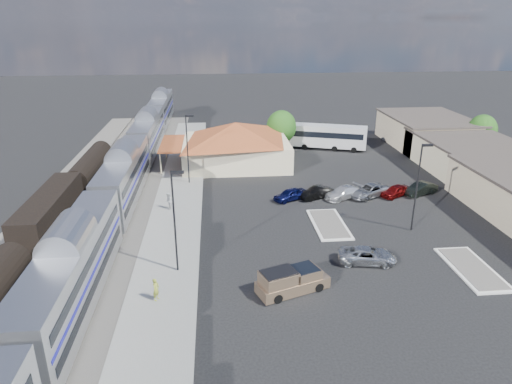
{
  "coord_description": "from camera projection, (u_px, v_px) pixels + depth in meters",
  "views": [
    {
      "loc": [
        -7.51,
        -40.12,
        20.11
      ],
      "look_at": [
        -3.34,
        4.92,
        2.8
      ],
      "focal_mm": 32.0,
      "sensor_mm": 36.0,
      "label": 1
    }
  ],
  "objects": [
    {
      "name": "suv",
      "position": [
        367.0,
        255.0,
        39.81
      ],
      "size": [
        5.36,
        3.15,
        1.4
      ],
      "primitive_type": "imported",
      "rotation": [
        0.0,
        0.0,
        1.4
      ],
      "color": "#A9ADB1",
      "rests_on": "ground"
    },
    {
      "name": "lamp_lot",
      "position": [
        419.0,
        180.0,
        44.28
      ],
      "size": [
        1.08,
        0.25,
        9.0
      ],
      "color": "black",
      "rests_on": "ground"
    },
    {
      "name": "parked_car_b",
      "position": [
        316.0,
        193.0,
        54.09
      ],
      "size": [
        4.5,
        3.04,
        1.4
      ],
      "primitive_type": "imported",
      "rotation": [
        0.0,
        0.0,
        -1.17
      ],
      "color": "black",
      "rests_on": "ground"
    },
    {
      "name": "traffic_island_north",
      "position": [
        472.0,
        269.0,
        38.87
      ],
      "size": [
        3.3,
        7.5,
        0.21
      ],
      "color": "silver",
      "rests_on": "ground"
    },
    {
      "name": "person_a",
      "position": [
        156.0,
        289.0,
        34.15
      ],
      "size": [
        0.66,
        0.78,
        1.8
      ],
      "primitive_type": "imported",
      "rotation": [
        0.0,
        0.0,
        1.15
      ],
      "color": "#ADBA3A",
      "rests_on": "platform"
    },
    {
      "name": "parked_car_a",
      "position": [
        290.0,
        194.0,
        53.54
      ],
      "size": [
        4.44,
        3.38,
        1.41
      ],
      "primitive_type": "imported",
      "rotation": [
        0.0,
        0.0,
        -1.09
      ],
      "color": "#0C103F",
      "rests_on": "ground"
    },
    {
      "name": "station_depot",
      "position": [
        235.0,
        143.0,
        65.95
      ],
      "size": [
        18.35,
        12.24,
        6.2
      ],
      "color": "beige",
      "rests_on": "ground"
    },
    {
      "name": "lamp_plat_s",
      "position": [
        175.0,
        214.0,
        36.72
      ],
      "size": [
        1.08,
        0.25,
        9.0
      ],
      "color": "black",
      "rests_on": "ground"
    },
    {
      "name": "parked_car_e",
      "position": [
        396.0,
        191.0,
        54.64
      ],
      "size": [
        4.41,
        3.34,
        1.4
      ],
      "primitive_type": "imported",
      "rotation": [
        0.0,
        0.0,
        -1.1
      ],
      "color": "maroon",
      "rests_on": "ground"
    },
    {
      "name": "pickup_truck",
      "position": [
        293.0,
        281.0,
        35.57
      ],
      "size": [
        6.06,
        3.9,
        1.97
      ],
      "rotation": [
        0.0,
        0.0,
        1.92
      ],
      "color": "#93765A",
      "rests_on": "ground"
    },
    {
      "name": "passenger_train",
      "position": [
        125.0,
        178.0,
        52.34
      ],
      "size": [
        3.0,
        104.0,
        5.55
      ],
      "color": "silver",
      "rests_on": "ground"
    },
    {
      "name": "ground",
      "position": [
        294.0,
        235.0,
        45.14
      ],
      "size": [
        280.0,
        280.0,
        0.0
      ],
      "primitive_type": "plane",
      "color": "black",
      "rests_on": "ground"
    },
    {
      "name": "traffic_island_south",
      "position": [
        329.0,
        224.0,
        47.31
      ],
      "size": [
        3.3,
        7.5,
        0.21
      ],
      "color": "silver",
      "rests_on": "ground"
    },
    {
      "name": "buildings_east",
      "position": [
        486.0,
        163.0,
        60.02
      ],
      "size": [
        14.4,
        51.4,
        4.8
      ],
      "color": "#C6B28C",
      "rests_on": "ground"
    },
    {
      "name": "person_b",
      "position": [
        168.0,
        201.0,
        50.5
      ],
      "size": [
        0.74,
        0.93,
        1.86
      ],
      "primitive_type": "imported",
      "rotation": [
        0.0,
        0.0,
        -1.54
      ],
      "color": "silver",
      "rests_on": "platform"
    },
    {
      "name": "railbed",
      "position": [
        96.0,
        210.0,
        50.75
      ],
      "size": [
        16.0,
        100.0,
        0.12
      ],
      "primitive_type": "cube",
      "color": "#4C4944",
      "rests_on": "ground"
    },
    {
      "name": "parked_car_f",
      "position": [
        420.0,
        189.0,
        55.18
      ],
      "size": [
        4.77,
        3.24,
        1.49
      ],
      "primitive_type": "imported",
      "rotation": [
        0.0,
        0.0,
        -1.16
      ],
      "color": "black",
      "rests_on": "ground"
    },
    {
      "name": "coach_bus",
      "position": [
        328.0,
        136.0,
        73.88
      ],
      "size": [
        12.36,
        6.45,
        3.9
      ],
      "rotation": [
        0.0,
        0.0,
        1.24
      ],
      "color": "white",
      "rests_on": "ground"
    },
    {
      "name": "tree_depot",
      "position": [
        281.0,
        127.0,
        71.86
      ],
      "size": [
        4.71,
        4.71,
        6.63
      ],
      "color": "#382314",
      "rests_on": "ground"
    },
    {
      "name": "tree_east_c",
      "position": [
        482.0,
        130.0,
        70.9
      ],
      "size": [
        4.41,
        4.41,
        6.21
      ],
      "color": "#382314",
      "rests_on": "ground"
    },
    {
      "name": "parked_car_d",
      "position": [
        369.0,
        190.0,
        54.62
      ],
      "size": [
        5.98,
        4.82,
        1.51
      ],
      "primitive_type": "imported",
      "rotation": [
        0.0,
        0.0,
        -1.07
      ],
      "color": "gray",
      "rests_on": "ground"
    },
    {
      "name": "parked_car_c",
      "position": [
        343.0,
        193.0,
        54.08
      ],
      "size": [
        5.32,
        4.08,
        1.44
      ],
      "primitive_type": "imported",
      "rotation": [
        0.0,
        0.0,
        -1.09
      ],
      "color": "silver",
      "rests_on": "ground"
    },
    {
      "name": "freight_cars",
      "position": [
        50.0,
        214.0,
        45.07
      ],
      "size": [
        2.8,
        46.0,
        4.0
      ],
      "color": "black",
      "rests_on": "ground"
    },
    {
      "name": "lamp_plat_n",
      "position": [
        188.0,
        144.0,
        57.17
      ],
      "size": [
        1.08,
        0.25,
        9.0
      ],
      "color": "black",
      "rests_on": "ground"
    },
    {
      "name": "platform",
      "position": [
        176.0,
        214.0,
        49.66
      ],
      "size": [
        5.5,
        92.0,
        0.18
      ],
      "primitive_type": "cube",
      "color": "gray",
      "rests_on": "ground"
    }
  ]
}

